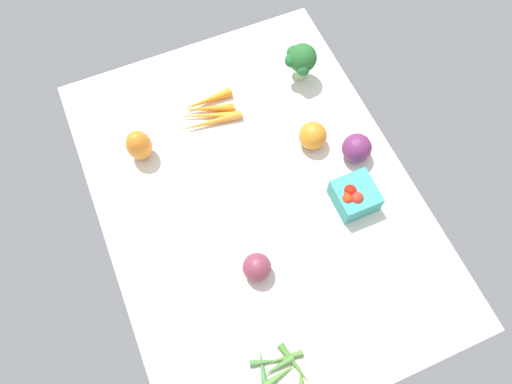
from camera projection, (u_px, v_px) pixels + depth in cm
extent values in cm
cube|color=silver|center=(256.00, 197.00, 124.28)|extent=(104.00, 76.00, 2.00)
cone|color=orange|center=(207.00, 101.00, 133.89)|extent=(3.05, 14.47, 2.61)
cone|color=orange|center=(208.00, 109.00, 132.94)|extent=(6.95, 14.08, 2.32)
cone|color=orange|center=(209.00, 115.00, 132.19)|extent=(8.15, 16.96, 2.06)
cone|color=orange|center=(210.00, 122.00, 131.11)|extent=(4.11, 17.27, 2.32)
cube|color=teal|center=(355.00, 196.00, 120.11)|extent=(9.86, 9.86, 5.85)
sphere|color=red|center=(350.00, 191.00, 118.00)|extent=(3.26, 3.26, 3.26)
sphere|color=red|center=(357.00, 198.00, 116.98)|extent=(3.16, 3.16, 3.16)
sphere|color=red|center=(348.00, 195.00, 117.80)|extent=(2.54, 2.54, 2.54)
sphere|color=red|center=(347.00, 199.00, 117.10)|extent=(2.86, 2.86, 2.86)
sphere|color=orange|center=(313.00, 136.00, 126.48)|extent=(7.31, 7.31, 7.31)
cylinder|color=#A7C382|center=(301.00, 71.00, 136.72)|extent=(3.08, 3.08, 4.86)
sphere|color=#26642D|center=(302.00, 58.00, 131.88)|extent=(7.76, 7.76, 7.76)
sphere|color=#1F6730|center=(291.00, 61.00, 131.56)|extent=(3.67, 3.67, 3.67)
sphere|color=#236A32|center=(303.00, 69.00, 131.31)|extent=(3.61, 3.61, 3.61)
sphere|color=#256330|center=(294.00, 53.00, 133.66)|extent=(4.32, 4.32, 4.32)
cone|color=#537E33|center=(281.00, 359.00, 106.19)|extent=(2.82, 10.02, 1.48)
cone|color=#4A8331|center=(294.00, 364.00, 105.68)|extent=(9.96, 4.16, 1.74)
cone|color=#4A7E37|center=(278.00, 367.00, 105.39)|extent=(2.62, 7.75, 1.78)
cone|color=#487B3A|center=(266.00, 362.00, 105.93)|extent=(3.50, 7.34, 1.56)
cone|color=#509139|center=(281.00, 375.00, 104.75)|extent=(3.18, 8.29, 1.70)
cone|color=#53812C|center=(301.00, 379.00, 104.41)|extent=(6.50, 3.36, 1.59)
cone|color=#3F8139|center=(262.00, 365.00, 105.78)|extent=(6.92, 3.04, 1.26)
ellipsoid|color=orange|center=(139.00, 145.00, 123.86)|extent=(7.68, 7.68, 9.74)
sphere|color=brown|center=(257.00, 267.00, 112.13)|extent=(6.67, 6.67, 6.67)
sphere|color=#6E295D|center=(357.00, 148.00, 124.75)|extent=(7.57, 7.57, 7.57)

